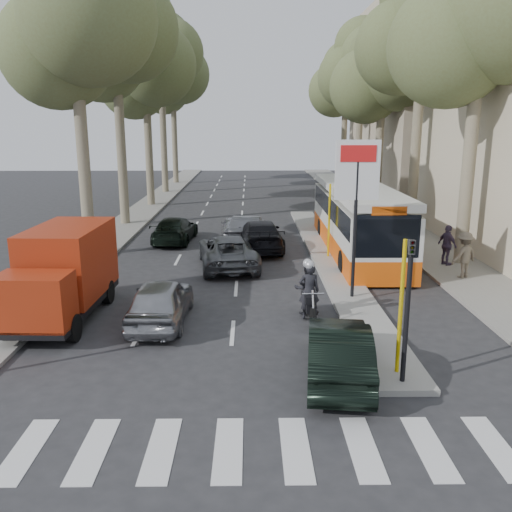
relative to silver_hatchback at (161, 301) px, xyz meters
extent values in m
plane|color=#28282B|center=(3.17, -2.86, -0.72)|extent=(120.00, 120.00, 0.00)
cube|color=gray|center=(11.77, 22.14, -0.66)|extent=(3.20, 70.00, 0.12)
cube|color=gray|center=(-4.83, 25.14, -0.66)|extent=(2.40, 64.00, 0.12)
cube|color=gray|center=(6.42, 8.14, -0.64)|extent=(1.50, 26.00, 0.16)
cube|color=#B7A88E|center=(18.67, 31.14, 7.28)|extent=(11.00, 20.00, 16.00)
cylinder|color=yellow|center=(6.42, -3.86, 1.03)|extent=(0.10, 0.10, 3.50)
cylinder|color=yellow|center=(6.42, 2.14, 1.03)|extent=(0.10, 0.10, 3.50)
cylinder|color=yellow|center=(6.42, 8.14, 1.03)|extent=(0.10, 0.10, 3.50)
cylinder|color=black|center=(6.42, 2.14, 1.88)|extent=(0.12, 0.12, 5.20)
cube|color=white|center=(6.42, 2.14, 3.88)|extent=(1.50, 0.10, 2.00)
cube|color=red|center=(6.42, 2.08, 4.43)|extent=(1.20, 0.02, 0.55)
cylinder|color=black|center=(6.42, -4.36, 0.88)|extent=(0.12, 0.12, 3.20)
imported|color=black|center=(6.42, -4.36, 2.38)|extent=(0.16, 0.41, 1.00)
cylinder|color=#6B604C|center=(-4.83, 9.14, 3.48)|extent=(0.56, 0.56, 8.40)
sphere|color=brown|center=(-5.83, 9.74, 8.58)|extent=(5.20, 5.20, 5.20)
sphere|color=brown|center=(-3.93, 8.34, 9.78)|extent=(5.80, 5.80, 5.80)
cylinder|color=#6B604C|center=(-4.93, 17.14, 3.76)|extent=(0.56, 0.56, 8.96)
sphere|color=brown|center=(-5.93, 17.74, 9.20)|extent=(5.20, 5.20, 5.20)
sphere|color=brown|center=(-4.03, 16.34, 10.48)|extent=(5.80, 5.80, 5.80)
sphere|color=brown|center=(-4.73, 18.24, 11.76)|extent=(4.80, 4.80, 4.80)
cylinder|color=#6B604C|center=(-4.73, 25.14, 3.34)|extent=(0.56, 0.56, 8.12)
sphere|color=brown|center=(-5.73, 25.74, 8.27)|extent=(5.20, 5.20, 5.20)
sphere|color=brown|center=(-3.83, 24.34, 9.43)|extent=(5.80, 5.80, 5.80)
sphere|color=brown|center=(-4.53, 26.24, 10.59)|extent=(4.80, 4.80, 4.80)
cylinder|color=#6B604C|center=(-4.83, 33.14, 4.04)|extent=(0.56, 0.56, 9.52)
sphere|color=brown|center=(-5.83, 33.74, 9.82)|extent=(5.20, 5.20, 5.20)
sphere|color=brown|center=(-3.93, 32.34, 11.18)|extent=(5.80, 5.80, 5.80)
sphere|color=brown|center=(-4.63, 34.24, 12.54)|extent=(4.80, 4.80, 4.80)
cylinder|color=#6B604C|center=(-4.93, 41.14, 3.62)|extent=(0.56, 0.56, 8.68)
sphere|color=brown|center=(-5.93, 41.74, 8.89)|extent=(5.20, 5.20, 5.20)
sphere|color=brown|center=(-4.03, 40.34, 10.13)|extent=(5.80, 5.80, 5.80)
sphere|color=brown|center=(-4.73, 42.24, 11.37)|extent=(4.80, 4.80, 4.80)
cylinder|color=#6B604C|center=(12.17, 7.14, 3.48)|extent=(0.56, 0.56, 8.40)
sphere|color=brown|center=(11.17, 7.74, 8.58)|extent=(5.20, 5.20, 5.20)
cylinder|color=#6B604C|center=(12.27, 15.14, 3.90)|extent=(0.56, 0.56, 9.24)
sphere|color=brown|center=(11.27, 15.74, 9.51)|extent=(5.20, 5.20, 5.20)
sphere|color=brown|center=(13.17, 14.34, 10.83)|extent=(5.80, 5.80, 5.80)
cylinder|color=#6B604C|center=(12.07, 23.14, 3.20)|extent=(0.56, 0.56, 7.84)
sphere|color=brown|center=(11.07, 23.74, 7.96)|extent=(5.20, 5.20, 5.20)
sphere|color=brown|center=(12.97, 22.34, 9.08)|extent=(5.80, 5.80, 5.80)
sphere|color=brown|center=(12.27, 24.24, 10.20)|extent=(4.80, 4.80, 4.80)
cylinder|color=#6B604C|center=(12.17, 31.14, 3.76)|extent=(0.56, 0.56, 8.96)
sphere|color=brown|center=(11.17, 31.74, 9.20)|extent=(5.20, 5.20, 5.20)
sphere|color=brown|center=(13.07, 30.34, 10.48)|extent=(5.80, 5.80, 5.80)
sphere|color=brown|center=(12.37, 32.24, 11.76)|extent=(4.80, 4.80, 4.80)
cylinder|color=#6B604C|center=(12.27, 39.14, 3.48)|extent=(0.56, 0.56, 8.40)
sphere|color=brown|center=(11.27, 39.74, 8.58)|extent=(5.20, 5.20, 5.20)
sphere|color=brown|center=(13.17, 38.34, 9.78)|extent=(5.80, 5.80, 5.80)
sphere|color=brown|center=(12.47, 40.24, 10.98)|extent=(4.80, 4.80, 4.80)
imported|color=#999BA1|center=(0.00, 0.00, 0.00)|extent=(1.79, 4.26, 1.44)
imported|color=black|center=(4.97, -3.83, -0.01)|extent=(1.97, 4.42, 1.41)
imported|color=#484B4F|center=(1.84, 6.81, -0.01)|extent=(3.00, 5.34, 1.41)
imported|color=black|center=(3.31, 10.14, 0.02)|extent=(2.47, 5.26, 1.48)
imported|color=#9D9FA4|center=(1.97, 13.02, -0.11)|extent=(1.62, 3.65, 1.22)
imported|color=#47494F|center=(2.67, 12.14, -0.03)|extent=(1.88, 4.33, 1.39)
imported|color=black|center=(-1.15, 12.03, -0.05)|extent=(2.19, 4.71, 1.33)
cube|color=black|center=(-3.13, 0.36, -0.22)|extent=(2.18, 5.50, 0.23)
cylinder|color=black|center=(-4.10, -1.42, -0.31)|extent=(0.30, 0.82, 0.81)
cylinder|color=black|center=(-2.29, -1.48, -0.31)|extent=(0.30, 0.82, 0.81)
cylinder|color=black|center=(-3.97, 2.02, -0.31)|extent=(0.30, 0.82, 0.81)
cylinder|color=black|center=(-2.16, 1.96, -0.31)|extent=(0.30, 0.82, 0.81)
cube|color=maroon|center=(-3.20, -1.72, 0.59)|extent=(2.04, 1.34, 1.54)
cube|color=black|center=(-3.22, -2.31, 0.77)|extent=(1.81, 0.14, 0.81)
cube|color=maroon|center=(-3.10, 1.08, 1.05)|extent=(2.21, 3.87, 2.26)
cube|color=#EA550D|center=(7.97, 9.60, -0.12)|extent=(2.84, 12.48, 0.97)
cube|color=silver|center=(7.97, 9.60, 1.18)|extent=(2.84, 12.48, 1.62)
cube|color=black|center=(7.97, 9.60, 1.50)|extent=(2.85, 11.98, 0.92)
cube|color=silver|center=(7.97, 9.60, 2.37)|extent=(2.84, 12.48, 0.32)
cube|color=black|center=(7.91, 3.40, 1.34)|extent=(2.38, 0.08, 1.62)
cube|color=#EA550D|center=(7.91, 3.40, 2.29)|extent=(1.30, 0.07, 0.35)
cylinder|color=black|center=(6.70, 5.63, -0.23)|extent=(0.31, 1.04, 1.04)
cylinder|color=black|center=(9.16, 5.60, -0.23)|extent=(0.31, 1.04, 1.04)
cylinder|color=black|center=(6.78, 13.34, -0.23)|extent=(0.31, 1.04, 1.04)
cylinder|color=black|center=(9.25, 13.32, -0.23)|extent=(0.31, 1.04, 1.04)
cylinder|color=black|center=(4.72, -0.68, -0.37)|extent=(0.15, 0.70, 0.70)
cylinder|color=black|center=(4.63, 0.95, -0.37)|extent=(0.15, 0.70, 0.70)
cylinder|color=silver|center=(4.71, -0.60, 0.04)|extent=(0.09, 0.44, 0.87)
cube|color=black|center=(4.67, 0.19, -0.23)|extent=(0.28, 0.83, 0.33)
cube|color=black|center=(4.68, -0.03, 0.07)|extent=(0.35, 0.51, 0.24)
cube|color=black|center=(4.65, 0.52, 0.00)|extent=(0.34, 0.72, 0.13)
cylinder|color=silver|center=(4.71, -0.54, 0.39)|extent=(0.68, 0.08, 0.04)
imported|color=black|center=(4.67, 0.19, 0.25)|extent=(0.69, 0.47, 1.83)
imported|color=black|center=(4.65, 0.63, 0.19)|extent=(0.86, 0.51, 1.72)
sphere|color=#B2B2B7|center=(4.67, 0.14, 1.11)|extent=(0.31, 0.31, 0.31)
sphere|color=#B2B2B7|center=(4.65, 0.59, 1.05)|extent=(0.31, 0.31, 0.31)
imported|color=#463752|center=(11.36, 6.62, 0.28)|extent=(0.88, 1.15, 1.76)
imported|color=#6A604F|center=(11.32, 4.64, 0.33)|extent=(1.30, 1.03, 1.85)
camera|label=1|loc=(2.79, -16.14, 5.40)|focal=38.00mm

